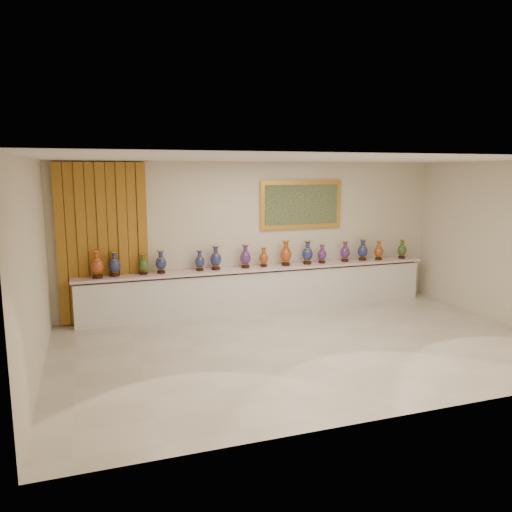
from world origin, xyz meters
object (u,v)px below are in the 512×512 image
(vase_0, at_px, (97,266))
(vase_1, at_px, (115,265))
(vase_2, at_px, (143,265))
(counter, at_px, (261,289))

(vase_0, bearing_deg, vase_1, 12.09)
(vase_1, distance_m, vase_2, 0.52)
(vase_0, relative_size, vase_1, 1.10)
(counter, relative_size, vase_0, 14.30)
(vase_1, bearing_deg, vase_2, -1.81)
(counter, relative_size, vase_2, 18.36)
(vase_2, bearing_deg, counter, 0.11)
(counter, xyz_separation_m, vase_2, (-2.33, -0.00, 0.64))
(vase_0, height_order, vase_1, vase_0)
(counter, bearing_deg, vase_0, -179.02)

